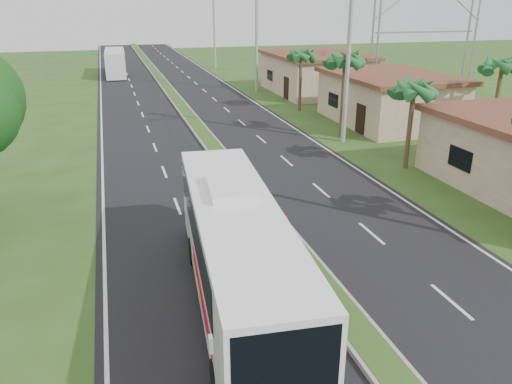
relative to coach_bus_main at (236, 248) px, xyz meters
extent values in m
plane|color=#2F4A1B|center=(2.85, -1.68, -1.97)|extent=(180.00, 180.00, 0.00)
cube|color=black|center=(2.85, 18.32, -1.96)|extent=(14.00, 160.00, 0.02)
cube|color=gray|center=(2.85, 18.32, -1.88)|extent=(1.20, 160.00, 0.17)
cube|color=#2F4A1B|center=(2.85, 18.32, -1.79)|extent=(0.95, 160.00, 0.02)
cube|color=silver|center=(-3.85, 18.32, -1.97)|extent=(0.12, 160.00, 0.01)
cube|color=silver|center=(9.55, 18.32, -1.97)|extent=(0.12, 160.00, 0.01)
cube|color=tan|center=(16.85, 20.32, -0.30)|extent=(7.00, 10.00, 3.35)
cube|color=brown|center=(16.85, 20.32, 1.54)|extent=(7.60, 10.60, 0.32)
cube|color=tan|center=(16.85, 34.32, -0.22)|extent=(8.00, 11.00, 3.50)
cube|color=brown|center=(16.85, 34.32, 1.69)|extent=(8.60, 11.60, 0.32)
cylinder|color=#473321|center=(12.25, 10.32, 0.33)|extent=(0.26, 0.26, 4.60)
cylinder|color=#473321|center=(11.65, 17.32, 0.73)|extent=(0.26, 0.26, 5.40)
cylinder|color=#473321|center=(12.15, 26.32, 0.43)|extent=(0.26, 0.26, 4.80)
cylinder|color=#473321|center=(20.35, 13.32, 0.63)|extent=(0.26, 0.26, 5.20)
cylinder|color=gray|center=(11.35, 16.32, 4.03)|extent=(0.28, 0.28, 12.00)
cylinder|color=gray|center=(11.35, 36.32, 3.53)|extent=(0.28, 0.28, 11.00)
cylinder|color=gray|center=(11.35, 56.32, 3.28)|extent=(0.28, 0.28, 10.50)
cylinder|color=gray|center=(19.85, 27.82, 4.03)|extent=(0.18, 0.18, 12.00)
cylinder|color=gray|center=(29.85, 27.82, 4.03)|extent=(0.18, 0.18, 12.00)
cylinder|color=gray|center=(19.85, 28.82, 4.03)|extent=(0.18, 0.18, 12.00)
cylinder|color=gray|center=(29.85, 28.82, 4.03)|extent=(0.18, 0.18, 12.00)
cube|color=gray|center=(24.85, 28.32, 4.03)|extent=(10.00, 0.14, 0.14)
cube|color=white|center=(0.00, -0.05, -0.10)|extent=(3.23, 11.25, 2.91)
cube|color=black|center=(0.04, 0.50, 0.54)|extent=(3.09, 9.04, 1.16)
cube|color=black|center=(-0.46, -5.52, 0.37)|extent=(2.08, 0.31, 1.63)
cube|color=#AA0E29|center=(-0.10, -1.16, -0.68)|extent=(2.75, 4.99, 0.51)
cube|color=yellow|center=(0.02, 0.23, -0.92)|extent=(2.58, 2.96, 0.23)
cube|color=white|center=(0.09, 1.06, 1.48)|extent=(1.47, 2.32, 0.26)
cylinder|color=black|center=(-1.34, -3.46, -1.49)|extent=(0.37, 0.98, 0.96)
cylinder|color=black|center=(0.74, -3.64, -1.49)|extent=(0.37, 0.98, 0.96)
cylinder|color=black|center=(-0.80, 2.98, -1.49)|extent=(0.37, 0.98, 0.96)
cylinder|color=black|center=(1.28, 2.81, -1.49)|extent=(0.37, 0.98, 0.96)
cube|color=silver|center=(-1.92, 52.42, -0.40)|extent=(2.51, 10.38, 2.87)
cube|color=black|center=(-1.91, 52.87, 0.46)|extent=(2.49, 7.69, 0.98)
cube|color=orange|center=(-1.94, 51.52, -0.95)|extent=(2.42, 5.00, 0.31)
cylinder|color=black|center=(-3.02, 48.18, -1.54)|extent=(0.29, 0.87, 0.86)
cylinder|color=black|center=(-1.04, 48.13, -1.54)|extent=(0.29, 0.87, 0.86)
cylinder|color=black|center=(-2.81, 56.26, -1.54)|extent=(0.29, 0.87, 0.86)
cylinder|color=black|center=(-0.83, 56.21, -1.54)|extent=(0.29, 0.87, 0.86)
imported|color=black|center=(1.79, 1.13, -1.50)|extent=(1.63, 0.88, 0.94)
imported|color=maroon|center=(1.79, 1.13, -0.55)|extent=(0.73, 0.59, 1.75)
camera|label=1|loc=(-3.10, -12.52, 6.69)|focal=35.00mm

